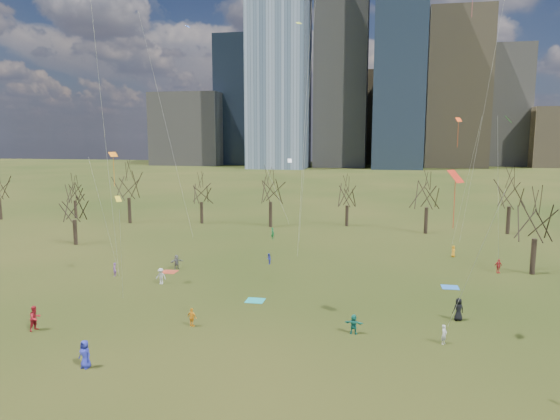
% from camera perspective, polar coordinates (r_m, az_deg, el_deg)
% --- Properties ---
extents(ground, '(500.00, 500.00, 0.00)m').
position_cam_1_polar(ground, '(41.13, -3.27, -12.14)').
color(ground, black).
rests_on(ground, ground).
extents(downtown_skyline, '(212.50, 78.00, 118.00)m').
position_cam_1_polar(downtown_skyline, '(249.45, 8.45, 13.98)').
color(downtown_skyline, slate).
rests_on(downtown_skyline, ground).
extents(bare_tree_row, '(113.04, 29.80, 9.50)m').
position_cam_1_polar(bare_tree_row, '(75.61, 3.59, 2.08)').
color(bare_tree_row, black).
rests_on(bare_tree_row, ground).
extents(blanket_teal, '(1.60, 1.50, 0.03)m').
position_cam_1_polar(blanket_teal, '(44.97, -2.85, -10.29)').
color(blanket_teal, teal).
rests_on(blanket_teal, ground).
extents(blanket_navy, '(1.60, 1.50, 0.03)m').
position_cam_1_polar(blanket_navy, '(51.36, 18.86, -8.35)').
color(blanket_navy, blue).
rests_on(blanket_navy, ground).
extents(blanket_crimson, '(1.60, 1.50, 0.03)m').
position_cam_1_polar(blanket_crimson, '(55.25, -12.54, -6.91)').
color(blanket_crimson, '#AE3B22').
rests_on(blanket_crimson, ground).
extents(person_0, '(1.00, 0.78, 1.81)m').
position_cam_1_polar(person_0, '(34.76, -21.39, -15.09)').
color(person_0, '#2930B2').
rests_on(person_0, ground).
extents(person_1, '(0.57, 0.61, 1.40)m').
position_cam_1_polar(person_1, '(37.74, 18.24, -13.36)').
color(person_1, silver).
rests_on(person_1, ground).
extents(person_2, '(0.94, 1.08, 1.90)m').
position_cam_1_polar(person_2, '(42.36, -26.20, -11.03)').
color(person_2, '#AC1823').
rests_on(person_2, ground).
extents(person_4, '(0.93, 0.63, 1.47)m').
position_cam_1_polar(person_4, '(39.53, -10.02, -11.99)').
color(person_4, '#FFA71C').
rests_on(person_4, ground).
extents(person_5, '(1.42, 0.57, 1.49)m').
position_cam_1_polar(person_5, '(38.01, 8.42, -12.78)').
color(person_5, '#1A7968').
rests_on(person_5, ground).
extents(person_6, '(1.04, 0.86, 1.82)m').
position_cam_1_polar(person_6, '(42.49, 19.72, -10.65)').
color(person_6, black).
rests_on(person_6, ground).
extents(person_7, '(0.44, 0.58, 1.42)m').
position_cam_1_polar(person_7, '(55.04, -18.39, -6.46)').
color(person_7, '#804E9D').
rests_on(person_7, ground).
extents(person_8, '(0.53, 0.65, 1.24)m').
position_cam_1_polar(person_8, '(57.06, -1.30, -5.60)').
color(person_8, '#2930B2').
rests_on(person_8, ground).
extents(person_9, '(1.06, 0.64, 1.61)m').
position_cam_1_polar(person_9, '(50.87, -13.46, -7.36)').
color(person_9, silver).
rests_on(person_9, ground).
extents(person_10, '(0.96, 0.68, 1.51)m').
position_cam_1_polar(person_10, '(58.27, 23.68, -5.88)').
color(person_10, red).
rests_on(person_10, ground).
extents(person_11, '(1.38, 1.31, 1.56)m').
position_cam_1_polar(person_11, '(56.19, -11.74, -5.82)').
color(person_11, slate).
rests_on(person_11, ground).
extents(person_12, '(0.62, 0.78, 1.41)m').
position_cam_1_polar(person_12, '(63.84, 19.19, -4.48)').
color(person_12, orange).
rests_on(person_12, ground).
extents(person_13, '(0.70, 0.71, 1.65)m').
position_cam_1_polar(person_13, '(70.63, -0.85, -2.69)').
color(person_13, '#1A7638').
rests_on(person_13, ground).
extents(kites_airborne, '(39.02, 46.46, 36.86)m').
position_cam_1_polar(kites_airborne, '(51.19, 4.89, 8.54)').
color(kites_airborne, orange).
rests_on(kites_airborne, ground).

